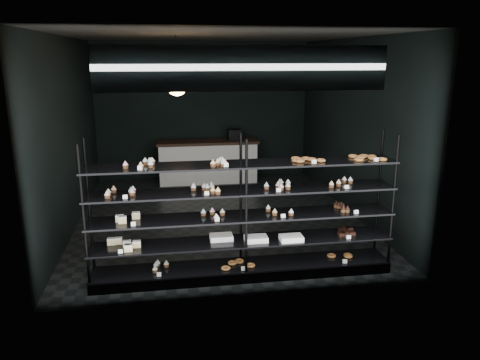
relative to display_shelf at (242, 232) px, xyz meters
The scene contains 5 objects.
room 2.64m from the display_shelf, 91.07° to the left, with size 5.01×6.01×3.20m.
display_shelf is the anchor object (origin of this frame).
signage 2.17m from the display_shelf, 95.50° to the right, with size 3.30×0.05×0.50m.
pendant_lamp 2.50m from the display_shelf, 115.72° to the left, with size 0.31×0.31×0.89m.
service_counter 4.95m from the display_shelf, 89.83° to the left, with size 2.34×0.65×1.23m.
Camera 1 is at (-0.89, -8.16, 2.89)m, focal length 35.00 mm.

